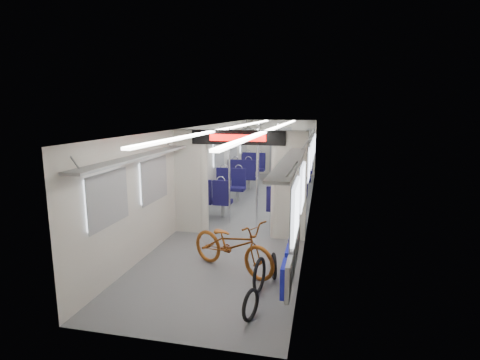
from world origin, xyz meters
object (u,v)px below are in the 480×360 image
Objects in this scene: bike_hoop_c at (274,267)px; stanchion_far_left at (259,160)px; bike_hoop_a at (251,307)px; stanchion_near_right at (257,178)px; seat_bay_far_left at (248,169)px; stanchion_near_left at (229,177)px; bike_hoop_b at (259,276)px; flip_bench at (292,255)px; seat_bay_near_right at (289,196)px; seat_bay_far_right at (299,171)px; stanchion_far_right at (277,161)px; bicycle at (232,245)px; seat_bay_near_left at (222,189)px.

stanchion_far_left is (-1.28, 5.92, 0.95)m from bike_hoop_c.
stanchion_near_right reaches higher than bike_hoop_a.
stanchion_near_left is (0.53, -4.91, 0.58)m from seat_bay_far_left.
stanchion_near_right is at bearing 100.80° from bike_hoop_b.
stanchion_near_left reaches higher than bike_hoop_b.
flip_bench is at bearing 15.70° from bike_hoop_b.
seat_bay_far_left reaches higher than flip_bench.
seat_bay_far_left is (-1.98, 7.71, 0.38)m from bike_hoop_c.
seat_bay_near_right is at bearing 34.78° from stanchion_near_left.
stanchion_far_right is at bearing -106.93° from seat_bay_far_right.
stanchion_near_left is 1.00× the size of stanchion_far_left.
bike_hoop_c is 3.30m from stanchion_near_left.
bike_hoop_c is 3.75m from seat_bay_near_right.
seat_bay_near_right is 1.75m from stanchion_near_left.
bike_hoop_b is at bearing -90.69° from seat_bay_near_right.
seat_bay_near_right is 0.85× the size of seat_bay_far_left.
bike_hoop_a is 5.04m from seat_bay_near_right.
bike_hoop_a is 1.30m from bike_hoop_c.
stanchion_near_right is at bearing -123.09° from seat_bay_near_right.
stanchion_far_right is (-0.56, 2.07, 0.62)m from seat_bay_near_right.
stanchion_near_right is at bearing 98.96° from bike_hoop_a.
seat_bay_far_right is 0.90× the size of stanchion_near_right.
stanchion_near_right is (-1.08, 3.08, 0.57)m from flip_bench.
stanchion_near_right is (-0.66, -4.94, 0.61)m from seat_bay_far_right.
seat_bay_far_right is at bearing 89.64° from bike_hoop_b.
bike_hoop_a is 7.37m from stanchion_far_left.
bicycle is at bearing -89.20° from stanchion_near_right.
flip_bench is (1.05, -0.52, 0.12)m from bicycle.
stanchion_far_right is at bearing 75.45° from stanchion_near_left.
stanchion_far_right is at bearing 99.06° from flip_bench.
seat_bay_far_left reaches higher than bike_hoop_b.
seat_bay_far_left is at bearing 103.59° from stanchion_near_right.
stanchion_far_right reaches higher than bike_hoop_c.
bike_hoop_b is 0.24× the size of stanchion_near_right.
seat_bay_near_right is (0.03, 5.03, 0.33)m from bike_hoop_a.
bike_hoop_b is 8.16m from seat_bay_far_right.
seat_bay_far_left is 1.11× the size of seat_bay_far_right.
flip_bench is 0.91× the size of stanchion_near_right.
seat_bay_near_right is 0.85× the size of stanchion_far_right.
stanchion_near_right reaches higher than seat_bay_near_left.
stanchion_far_left is at bearing 118.24° from seat_bay_near_right.
seat_bay_far_left is (-1.87, 3.98, 0.04)m from seat_bay_near_right.
stanchion_near_right is (-0.77, 2.72, 0.95)m from bike_hoop_c.
stanchion_near_left reaches higher than flip_bench.
bike_hoop_c is 0.19× the size of stanchion_near_left.
seat_bay_near_left is (-2.29, 4.46, -0.04)m from flip_bench.
flip_bench is 6.50m from stanchion_far_left.
seat_bay_near_left is 3.61m from seat_bay_far_left.
flip_bench is 0.61m from bike_hoop_c.
seat_bay_near_left is at bearing 115.74° from bike_hoop_c.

